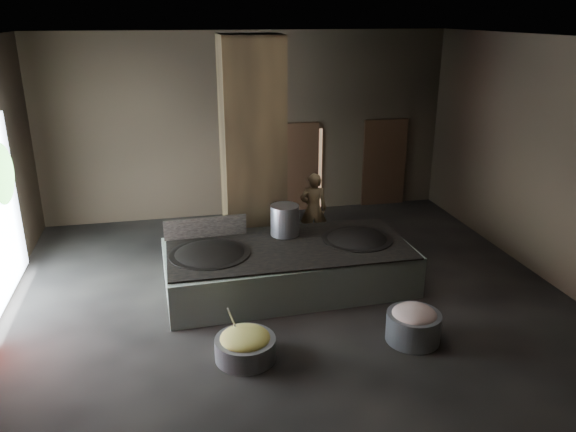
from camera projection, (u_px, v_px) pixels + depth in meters
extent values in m
cube|color=black|center=(287.00, 294.00, 10.43)|extent=(10.00, 9.00, 0.10)
cube|color=black|center=(286.00, 34.00, 8.85)|extent=(10.00, 9.00, 0.10)
cube|color=black|center=(248.00, 126.00, 13.82)|extent=(10.00, 0.10, 4.50)
cube|color=black|center=(385.00, 299.00, 5.46)|extent=(10.00, 0.10, 4.50)
cube|color=black|center=(546.00, 159.00, 10.65)|extent=(0.10, 9.00, 4.50)
cube|color=black|center=(252.00, 151.00, 11.32)|extent=(1.20, 1.20, 4.50)
cube|color=#AEC1AD|center=(288.00, 267.00, 10.49)|extent=(4.59, 2.33, 0.78)
cube|color=black|center=(288.00, 246.00, 10.34)|extent=(4.41, 2.12, 0.03)
ellipsoid|color=black|center=(210.00, 258.00, 10.03)|extent=(1.42, 1.42, 0.39)
cylinder|color=black|center=(210.00, 254.00, 10.00)|extent=(1.45, 1.45, 0.05)
ellipsoid|color=black|center=(357.00, 243.00, 10.68)|extent=(1.32, 1.32, 0.37)
cylinder|color=black|center=(357.00, 239.00, 10.66)|extent=(1.35, 1.35, 0.05)
cylinder|color=#A2A3A9|center=(285.00, 220.00, 10.75)|extent=(0.55, 0.55, 0.59)
cube|color=black|center=(206.00, 227.00, 10.67)|extent=(1.57, 0.12, 0.39)
imported|color=olive|center=(313.00, 209.00, 12.30)|extent=(0.65, 0.48, 1.63)
cylinder|color=slate|center=(245.00, 348.00, 8.35)|extent=(1.02, 1.02, 0.34)
ellipsoid|color=#89AA52|center=(245.00, 338.00, 8.29)|extent=(0.75, 0.75, 0.23)
cylinder|color=#A2A3A9|center=(233.00, 322.00, 8.33)|extent=(0.22, 0.32, 0.65)
cylinder|color=slate|center=(413.00, 327.00, 8.80)|extent=(0.90, 0.90, 0.47)
ellipsoid|color=#A46C62|center=(414.00, 315.00, 8.72)|extent=(0.70, 0.70, 0.27)
cube|color=black|center=(296.00, 169.00, 14.36)|extent=(1.18, 0.08, 2.38)
cube|color=#8C6647|center=(305.00, 170.00, 14.43)|extent=(0.90, 0.04, 2.13)
cube|color=black|center=(384.00, 164.00, 14.84)|extent=(1.18, 0.08, 2.38)
cube|color=#8C6647|center=(392.00, 164.00, 15.06)|extent=(0.74, 0.04, 1.75)
ellipsoid|color=#194714|center=(2.00, 174.00, 9.88)|extent=(0.28, 1.10, 1.10)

